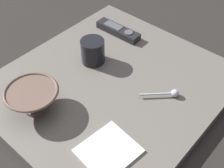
# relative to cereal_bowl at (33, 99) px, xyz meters

# --- Properties ---
(ground_plane) EXTENTS (6.00, 6.00, 0.00)m
(ground_plane) POSITION_rel_cereal_bowl_xyz_m (-0.09, -0.22, -0.08)
(ground_plane) COLOR black
(table) EXTENTS (0.62, 0.68, 0.04)m
(table) POSITION_rel_cereal_bowl_xyz_m (-0.09, -0.22, -0.06)
(table) COLOR #5B5651
(table) RESTS_ON ground
(cereal_bowl) EXTENTS (0.15, 0.15, 0.07)m
(cereal_bowl) POSITION_rel_cereal_bowl_xyz_m (0.00, 0.00, 0.00)
(cereal_bowl) COLOR brown
(cereal_bowl) RESTS_ON table
(coffee_mug) EXTENTS (0.08, 0.08, 0.08)m
(coffee_mug) POSITION_rel_cereal_bowl_xyz_m (0.02, -0.26, -0.00)
(coffee_mug) COLOR black
(coffee_mug) RESTS_ON table
(teaspoon) EXTENTS (0.09, 0.09, 0.02)m
(teaspoon) POSITION_rel_cereal_bowl_xyz_m (-0.26, -0.29, -0.03)
(teaspoon) COLOR #A3A5B2
(teaspoon) RESTS_ON table
(tv_remote_near) EXTENTS (0.18, 0.05, 0.03)m
(tv_remote_near) POSITION_rel_cereal_bowl_xyz_m (0.06, -0.43, -0.03)
(tv_remote_near) COLOR black
(tv_remote_near) RESTS_ON table
(folded_napkin) EXTENTS (0.14, 0.15, 0.01)m
(folded_napkin) POSITION_rel_cereal_bowl_xyz_m (-0.25, -0.03, -0.04)
(folded_napkin) COLOR white
(folded_napkin) RESTS_ON table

